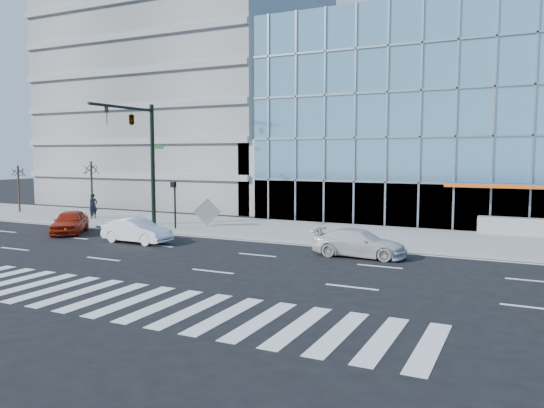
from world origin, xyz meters
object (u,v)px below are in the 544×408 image
Objects in this scene: traffic_signal at (138,134)px; pedestrian at (93,206)px; street_tree_near at (91,169)px; white_suv at (359,243)px; street_tree_far at (18,172)px; ped_signal_post at (174,197)px; white_sedan at (137,231)px; tilted_panel at (207,212)px; red_sedan at (70,222)px.

pedestrian is (-6.16, 2.18, -5.09)m from traffic_signal.
street_tree_near is 0.95× the size of white_suv.
traffic_signal is 15.53m from street_tree_far.
ped_signal_post is 4.96m from white_sedan.
street_tree_far is 18.79m from tilted_panel.
street_tree_near is 1.00× the size of red_sedan.
street_tree_near is at bearing 56.75° from white_sedan.
ped_signal_post reaches higher than white_sedan.
street_tree_far is at bearing 171.69° from ped_signal_post.
traffic_signal reaches higher than white_suv.
street_tree_far is (-15.00, 2.93, -2.72)m from traffic_signal.
traffic_signal is 2.07× the size of street_tree_far.
white_sedan is (-12.18, -1.51, 0.02)m from white_suv.
street_tree_near is at bearing 63.26° from pedestrian.
street_tree_near is 2.94m from pedestrian.
street_tree_far reaches higher than red_sedan.
street_tree_far reaches higher than pedestrian.
white_sedan is (3.36, -4.28, -5.50)m from traffic_signal.
pedestrian is at bearing 160.54° from traffic_signal.
traffic_signal is 7.96m from street_tree_near.
street_tree_near is 10.99m from tilted_panel.
street_tree_near is at bearing 90.77° from red_sedan.
tilted_panel is at bearing -2.78° from street_tree_near.
ped_signal_post reaches higher than tilted_panel.
red_sedan is at bearing -143.97° from ped_signal_post.
traffic_signal is at bearing -94.40° from pedestrian.
pedestrian is 9.79m from tilted_panel.
ped_signal_post is 1.63× the size of pedestrian.
white_sedan is at bearing -42.65° from red_sedan.
street_tree_far reaches higher than ped_signal_post.
red_sedan is (-5.14, -3.74, -1.42)m from ped_signal_post.
white_suv is at bearing -81.38° from white_sedan.
tilted_panel is (18.63, -0.52, -2.38)m from street_tree_far.
pedestrian is (-8.65, 1.80, -1.07)m from ped_signal_post.
street_tree_near is 1.09× the size of street_tree_far.
ped_signal_post is 0.74× the size of white_sedan.
traffic_signal is at bearing 79.42° from white_suv.
tilted_panel is (0.27, 6.69, 0.40)m from white_sedan.
ped_signal_post is 17.73m from street_tree_far.
ped_signal_post reaches higher than white_suv.
red_sedan is at bearing -128.13° from traffic_signal.
pedestrian reaches higher than red_sedan.
tilted_panel is (9.79, 0.24, -0.00)m from pedestrian.
ped_signal_post reaches higher than red_sedan.
traffic_signal is at bearing -171.48° from ped_signal_post.
traffic_signal reaches higher than red_sedan.
traffic_signal is at bearing -11.05° from street_tree_far.
red_sedan is (-18.18, -0.59, 0.07)m from white_suv.
street_tree_near reaches higher than white_suv.
traffic_signal is 1.79× the size of white_suv.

